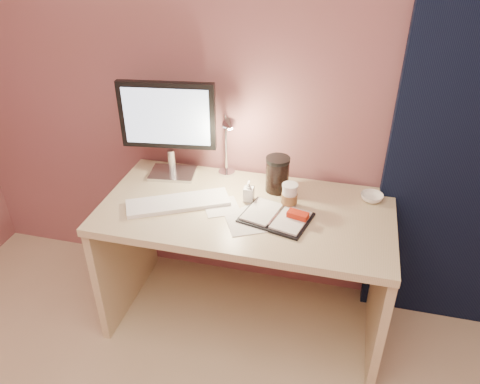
% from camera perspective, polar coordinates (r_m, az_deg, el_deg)
% --- Properties ---
extents(room, '(3.50, 3.50, 3.50)m').
position_cam_1_polar(room, '(2.35, 26.21, 7.46)').
color(room, '#C6B28E').
rests_on(room, ground).
extents(desk, '(1.40, 0.70, 0.73)m').
position_cam_1_polar(desk, '(2.43, 1.10, -5.49)').
color(desk, '#CCBA90').
rests_on(desk, ground).
extents(monitor, '(0.49, 0.20, 0.52)m').
position_cam_1_polar(monitor, '(2.41, -8.77, 8.49)').
color(monitor, silver).
rests_on(monitor, desk).
extents(keyboard, '(0.50, 0.36, 0.02)m').
position_cam_1_polar(keyboard, '(2.28, -7.55, -1.30)').
color(keyboard, white).
rests_on(keyboard, desk).
extents(planner, '(0.35, 0.30, 0.05)m').
position_cam_1_polar(planner, '(2.17, 4.64, -3.02)').
color(planner, black).
rests_on(planner, desk).
extents(paper_a, '(0.23, 0.23, 0.00)m').
position_cam_1_polar(paper_a, '(2.14, 0.79, -3.89)').
color(paper_a, silver).
rests_on(paper_a, desk).
extents(paper_b, '(0.22, 0.22, 0.00)m').
position_cam_1_polar(paper_b, '(2.21, 2.04, -2.60)').
color(paper_b, silver).
rests_on(paper_b, desk).
extents(paper_c, '(0.22, 0.22, 0.00)m').
position_cam_1_polar(paper_c, '(2.25, -2.29, -1.80)').
color(paper_c, silver).
rests_on(paper_c, desk).
extents(coffee_cup, '(0.08, 0.08, 0.12)m').
position_cam_1_polar(coffee_cup, '(2.24, 6.04, -0.54)').
color(coffee_cup, silver).
rests_on(coffee_cup, desk).
extents(bowl, '(0.14, 0.14, 0.03)m').
position_cam_1_polar(bowl, '(2.38, 15.77, -0.64)').
color(bowl, white).
rests_on(bowl, desk).
extents(lotion_bottle, '(0.05, 0.05, 0.11)m').
position_cam_1_polar(lotion_bottle, '(2.27, 1.07, 0.13)').
color(lotion_bottle, silver).
rests_on(lotion_bottle, desk).
extents(dark_jar, '(0.12, 0.12, 0.16)m').
position_cam_1_polar(dark_jar, '(2.35, 4.57, 1.96)').
color(dark_jar, black).
rests_on(dark_jar, desk).
extents(desk_lamp, '(0.15, 0.23, 0.38)m').
position_cam_1_polar(desk_lamp, '(2.36, -3.19, 6.37)').
color(desk_lamp, silver).
rests_on(desk_lamp, desk).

